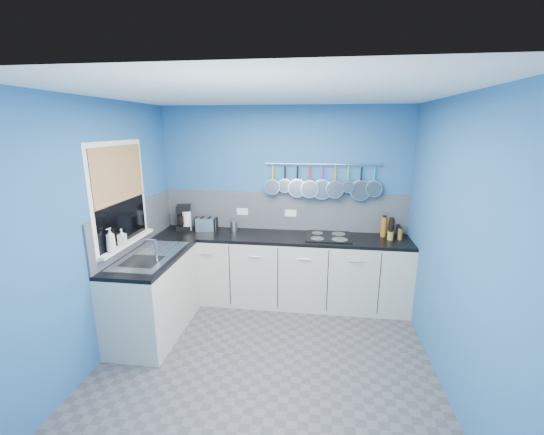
% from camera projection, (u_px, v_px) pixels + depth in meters
% --- Properties ---
extents(floor, '(3.20, 3.00, 0.02)m').
position_uv_depth(floor, '(267.00, 358.00, 3.52)').
color(floor, '#47474C').
rests_on(floor, ground).
extents(ceiling, '(3.20, 3.00, 0.02)m').
position_uv_depth(ceiling, '(266.00, 92.00, 2.89)').
color(ceiling, white).
rests_on(ceiling, ground).
extents(wall_back, '(3.20, 0.02, 2.50)m').
position_uv_depth(wall_back, '(283.00, 203.00, 4.65)').
color(wall_back, '#265D96').
rests_on(wall_back, ground).
extents(wall_front, '(3.20, 0.02, 2.50)m').
position_uv_depth(wall_front, '(221.00, 330.00, 1.75)').
color(wall_front, '#265D96').
rests_on(wall_front, ground).
extents(wall_left, '(0.02, 3.00, 2.50)m').
position_uv_depth(wall_left, '(103.00, 231.00, 3.41)').
color(wall_left, '#265D96').
rests_on(wall_left, ground).
extents(wall_right, '(0.02, 3.00, 2.50)m').
position_uv_depth(wall_right, '(453.00, 246.00, 2.99)').
color(wall_right, '#265D96').
rests_on(wall_right, ground).
extents(backsplash_back, '(3.20, 0.02, 0.50)m').
position_uv_depth(backsplash_back, '(283.00, 211.00, 4.65)').
color(backsplash_back, slate).
rests_on(backsplash_back, wall_back).
extents(backsplash_left, '(0.02, 1.80, 0.50)m').
position_uv_depth(backsplash_left, '(137.00, 225.00, 4.01)').
color(backsplash_left, slate).
rests_on(backsplash_left, wall_left).
extents(cabinet_run_back, '(3.20, 0.60, 0.86)m').
position_uv_depth(cabinet_run_back, '(280.00, 270.00, 4.56)').
color(cabinet_run_back, '#BBB7A4').
rests_on(cabinet_run_back, ground).
extents(worktop_back, '(3.20, 0.60, 0.04)m').
position_uv_depth(worktop_back, '(281.00, 237.00, 4.45)').
color(worktop_back, black).
rests_on(worktop_back, cabinet_run_back).
extents(cabinet_run_left, '(0.60, 1.20, 0.86)m').
position_uv_depth(cabinet_run_left, '(154.00, 296.00, 3.86)').
color(cabinet_run_left, '#BBB7A4').
rests_on(cabinet_run_left, ground).
extents(worktop_left, '(0.60, 1.20, 0.04)m').
position_uv_depth(worktop_left, '(151.00, 257.00, 3.75)').
color(worktop_left, black).
rests_on(worktop_left, cabinet_run_left).
extents(window_frame, '(0.01, 1.00, 1.10)m').
position_uv_depth(window_frame, '(120.00, 195.00, 3.62)').
color(window_frame, white).
rests_on(window_frame, wall_left).
extents(window_glass, '(0.01, 0.90, 1.00)m').
position_uv_depth(window_glass, '(120.00, 195.00, 3.62)').
color(window_glass, black).
rests_on(window_glass, wall_left).
extents(bamboo_blind, '(0.01, 0.90, 0.55)m').
position_uv_depth(bamboo_blind, '(119.00, 173.00, 3.56)').
color(bamboo_blind, '#AA6A3B').
rests_on(bamboo_blind, wall_left).
extents(window_sill, '(0.10, 0.98, 0.03)m').
position_uv_depth(window_sill, '(127.00, 243.00, 3.75)').
color(window_sill, white).
rests_on(window_sill, wall_left).
extents(sink_unit, '(0.50, 0.95, 0.01)m').
position_uv_depth(sink_unit, '(150.00, 255.00, 3.75)').
color(sink_unit, silver).
rests_on(sink_unit, worktop_left).
extents(mixer_tap, '(0.12, 0.08, 0.26)m').
position_uv_depth(mixer_tap, '(156.00, 251.00, 3.52)').
color(mixer_tap, silver).
rests_on(mixer_tap, worktop_left).
extents(socket_left, '(0.15, 0.01, 0.09)m').
position_uv_depth(socket_left, '(242.00, 212.00, 4.72)').
color(socket_left, white).
rests_on(socket_left, backsplash_back).
extents(socket_right, '(0.15, 0.01, 0.09)m').
position_uv_depth(socket_right, '(291.00, 213.00, 4.63)').
color(socket_right, white).
rests_on(socket_right, backsplash_back).
extents(pot_rail, '(1.45, 0.02, 0.02)m').
position_uv_depth(pot_rail, '(323.00, 164.00, 4.40)').
color(pot_rail, silver).
rests_on(pot_rail, wall_back).
extents(soap_bottle_a, '(0.10, 0.10, 0.24)m').
position_uv_depth(soap_bottle_a, '(111.00, 240.00, 3.41)').
color(soap_bottle_a, white).
rests_on(soap_bottle_a, window_sill).
extents(soap_bottle_b, '(0.10, 0.10, 0.17)m').
position_uv_depth(soap_bottle_b, '(122.00, 237.00, 3.61)').
color(soap_bottle_b, white).
rests_on(soap_bottle_b, window_sill).
extents(paper_towel, '(0.14, 0.14, 0.25)m').
position_uv_depth(paper_towel, '(187.00, 221.00, 4.65)').
color(paper_towel, white).
rests_on(paper_towel, worktop_back).
extents(coffee_maker, '(0.23, 0.25, 0.33)m').
position_uv_depth(coffee_maker, '(183.00, 217.00, 4.68)').
color(coffee_maker, black).
rests_on(coffee_maker, worktop_back).
extents(toaster, '(0.29, 0.20, 0.17)m').
position_uv_depth(toaster, '(206.00, 224.00, 4.65)').
color(toaster, silver).
rests_on(toaster, worktop_back).
extents(canister, '(0.11, 0.11, 0.14)m').
position_uv_depth(canister, '(234.00, 226.00, 4.63)').
color(canister, silver).
rests_on(canister, worktop_back).
extents(hob, '(0.56, 0.49, 0.01)m').
position_uv_depth(hob, '(328.00, 237.00, 4.38)').
color(hob, black).
rests_on(hob, worktop_back).
extents(pan_0, '(0.20, 0.08, 0.39)m').
position_uv_depth(pan_0, '(273.00, 179.00, 4.52)').
color(pan_0, silver).
rests_on(pan_0, pot_rail).
extents(pan_1, '(0.18, 0.05, 0.37)m').
position_uv_depth(pan_1, '(285.00, 178.00, 4.49)').
color(pan_1, silver).
rests_on(pan_1, pot_rail).
extents(pan_2, '(0.24, 0.06, 0.43)m').
position_uv_depth(pan_2, '(297.00, 181.00, 4.48)').
color(pan_2, silver).
rests_on(pan_2, pot_rail).
extents(pan_3, '(0.23, 0.10, 0.42)m').
position_uv_depth(pan_3, '(310.00, 181.00, 4.46)').
color(pan_3, silver).
rests_on(pan_3, pot_rail).
extents(pan_4, '(0.26, 0.06, 0.45)m').
position_uv_depth(pan_4, '(322.00, 182.00, 4.44)').
color(pan_4, silver).
rests_on(pan_4, pot_rail).
extents(pan_5, '(0.23, 0.10, 0.42)m').
position_uv_depth(pan_5, '(335.00, 181.00, 4.42)').
color(pan_5, silver).
rests_on(pan_5, pot_rail).
extents(pan_6, '(0.15, 0.10, 0.34)m').
position_uv_depth(pan_6, '(348.00, 178.00, 4.39)').
color(pan_6, silver).
rests_on(pan_6, pot_rail).
extents(pan_7, '(0.26, 0.06, 0.45)m').
position_uv_depth(pan_7, '(361.00, 183.00, 4.38)').
color(pan_7, silver).
rests_on(pan_7, pot_rail).
extents(pan_8, '(0.21, 0.07, 0.40)m').
position_uv_depth(pan_8, '(374.00, 181.00, 4.35)').
color(pan_8, silver).
rests_on(pan_8, pot_rail).
extents(condiment_0, '(0.06, 0.06, 0.14)m').
position_uv_depth(condiment_0, '(398.00, 231.00, 4.36)').
color(condiment_0, black).
rests_on(condiment_0, worktop_back).
extents(condiment_1, '(0.07, 0.07, 0.23)m').
position_uv_depth(condiment_1, '(391.00, 228.00, 4.35)').
color(condiment_1, black).
rests_on(condiment_1, worktop_back).
extents(condiment_2, '(0.07, 0.07, 0.25)m').
position_uv_depth(condiment_2, '(384.00, 227.00, 4.38)').
color(condiment_2, '#8C5914').
rests_on(condiment_2, worktop_back).
extents(condiment_3, '(0.06, 0.06, 0.14)m').
position_uv_depth(condiment_3, '(400.00, 234.00, 4.27)').
color(condiment_3, brown).
rests_on(condiment_3, worktop_back).
extents(condiment_4, '(0.07, 0.07, 0.10)m').
position_uv_depth(condiment_4, '(390.00, 236.00, 4.27)').
color(condiment_4, olive).
rests_on(condiment_4, worktop_back).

